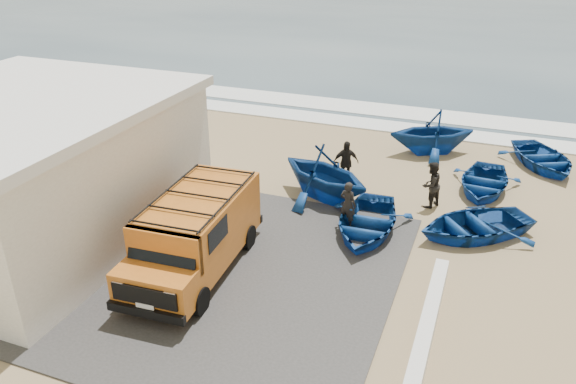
% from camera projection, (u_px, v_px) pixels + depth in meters
% --- Properties ---
extents(ground, '(160.00, 160.00, 0.00)m').
position_uv_depth(ground, '(275.00, 243.00, 17.31)').
color(ground, '#9F855C').
extents(slab, '(12.00, 10.00, 0.05)m').
position_uv_depth(slab, '(185.00, 263.00, 16.26)').
color(slab, '#403D3A').
rests_on(slab, ground).
extents(ocean, '(180.00, 88.00, 0.01)m').
position_uv_depth(ocean, '(459.00, 7.00, 64.35)').
color(ocean, '#385166').
rests_on(ocean, ground).
extents(surf_line, '(180.00, 1.60, 0.06)m').
position_uv_depth(surf_line, '(368.00, 124.00, 27.37)').
color(surf_line, white).
rests_on(surf_line, ground).
extents(surf_wash, '(180.00, 2.20, 0.04)m').
position_uv_depth(surf_wash, '(379.00, 110.00, 29.48)').
color(surf_wash, white).
rests_on(surf_wash, ground).
extents(building, '(8.40, 9.40, 4.30)m').
position_uv_depth(building, '(22.00, 168.00, 17.10)').
color(building, white).
rests_on(building, ground).
extents(parapet, '(0.35, 6.00, 0.55)m').
position_uv_depth(parapet, '(425.00, 335.00, 13.05)').
color(parapet, silver).
rests_on(parapet, ground).
extents(van, '(2.37, 5.37, 2.25)m').
position_uv_depth(van, '(196.00, 232.00, 15.51)').
color(van, '#C86A1E').
rests_on(van, ground).
extents(boat_near_left, '(2.87, 3.91, 0.78)m').
position_uv_depth(boat_near_left, '(366.00, 222.00, 17.71)').
color(boat_near_left, navy).
rests_on(boat_near_left, ground).
extents(boat_near_right, '(4.65, 4.47, 0.79)m').
position_uv_depth(boat_near_right, '(474.00, 224.00, 17.57)').
color(boat_near_right, navy).
rests_on(boat_near_right, ground).
extents(boat_mid_left, '(4.78, 4.54, 1.98)m').
position_uv_depth(boat_mid_left, '(324.00, 173.00, 19.69)').
color(boat_mid_left, navy).
rests_on(boat_mid_left, ground).
extents(boat_mid_right, '(2.75, 3.69, 0.73)m').
position_uv_depth(boat_mid_right, '(484.00, 182.00, 20.47)').
color(boat_mid_right, navy).
rests_on(boat_mid_right, ground).
extents(boat_far_left, '(4.63, 4.42, 1.90)m').
position_uv_depth(boat_far_left, '(432.00, 132.00, 23.65)').
color(boat_far_left, navy).
rests_on(boat_far_left, ground).
extents(boat_far_right, '(4.03, 4.52, 0.77)m').
position_uv_depth(boat_far_right, '(543.00, 158.00, 22.48)').
color(boat_far_right, navy).
rests_on(boat_far_right, ground).
extents(fisherman_front, '(0.66, 0.52, 1.57)m').
position_uv_depth(fisherman_front, '(348.00, 204.00, 17.93)').
color(fisherman_front, black).
rests_on(fisherman_front, ground).
extents(fisherman_middle, '(0.95, 1.01, 1.64)m').
position_uv_depth(fisherman_middle, '(431.00, 185.00, 19.18)').
color(fisherman_middle, black).
rests_on(fisherman_middle, ground).
extents(fisherman_back, '(1.06, 0.84, 1.68)m').
position_uv_depth(fisherman_back, '(346.00, 163.00, 20.90)').
color(fisherman_back, black).
rests_on(fisherman_back, ground).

